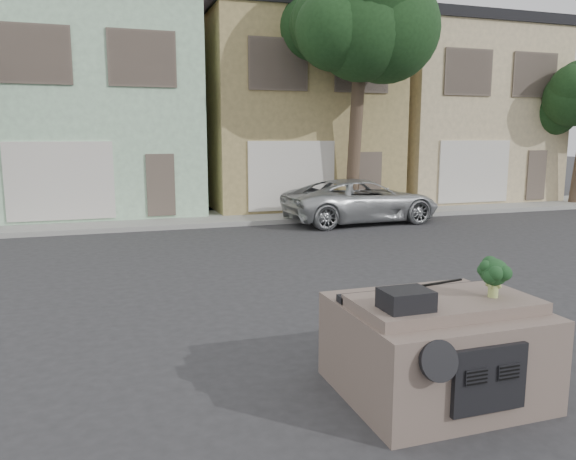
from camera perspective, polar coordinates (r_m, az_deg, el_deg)
ground_plane at (r=9.15m, az=4.12°, el=-8.38°), size 120.00×120.00×0.00m
sidewalk at (r=19.03m, az=-8.06°, el=1.15°), size 40.00×3.00×0.15m
townhouse_mint at (r=22.55m, az=-19.16°, el=11.45°), size 7.20×8.20×7.55m
townhouse_tan at (r=23.72m, az=-0.34°, el=11.84°), size 7.20×8.20×7.55m
townhouse_beige at (r=27.01m, az=15.27°, el=11.22°), size 7.20×8.20×7.55m
silver_pickup at (r=18.67m, az=7.45°, el=0.77°), size 5.29×2.66×1.44m
tree_near at (r=19.75m, az=6.87°, el=13.63°), size 4.40×4.00×8.50m
car_dashboard at (r=6.45m, az=14.63°, el=-11.17°), size 2.00×1.80×1.12m
instrument_hump at (r=5.67m, az=11.89°, el=-6.93°), size 0.48×0.38×0.20m
wiper_arm at (r=6.73m, az=15.08°, el=-5.22°), size 0.69×0.15×0.02m
broccoli at (r=6.32m, az=20.19°, el=-4.55°), size 0.39×0.39×0.43m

